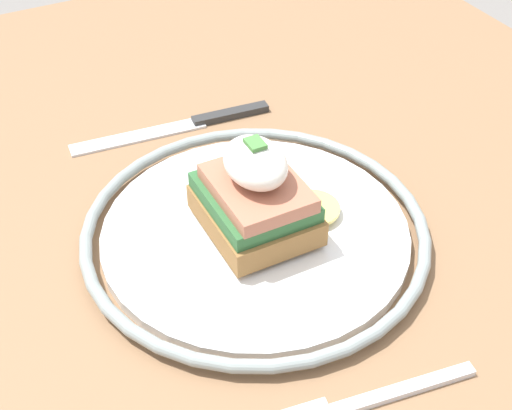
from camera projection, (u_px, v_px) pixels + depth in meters
dining_table at (268, 341)px, 0.62m from camera, size 1.05×0.88×0.72m
plate at (256, 231)px, 0.56m from camera, size 0.27×0.27×0.02m
sandwich at (258, 195)px, 0.54m from camera, size 0.09×0.11×0.08m
fork at (366, 401)px, 0.45m from camera, size 0.04×0.14×0.00m
knife at (189, 124)px, 0.69m from camera, size 0.03×0.20×0.01m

